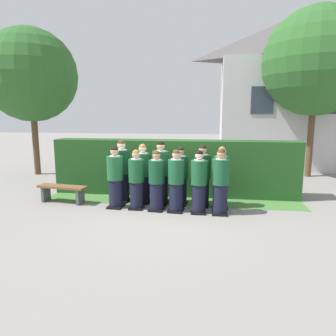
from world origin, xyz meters
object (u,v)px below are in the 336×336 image
at_px(student_front_row_3, 176,182).
at_px(student_rear_row_3, 180,177).
at_px(student_rear_row_4, 202,177).
at_px(student_rear_row_5, 221,179).
at_px(student_front_row_4, 199,183).
at_px(student_front_row_1, 136,181).
at_px(student_front_row_0, 115,179).
at_px(wooden_bench, 63,190).
at_px(student_rear_row_1, 143,175).
at_px(student_front_row_5, 220,183).
at_px(student_rear_row_0, 122,172).
at_px(student_rear_row_2, 161,174).
at_px(student_front_row_2, 157,182).

relative_size(student_front_row_3, student_rear_row_3, 1.00).
height_order(student_rear_row_4, student_rear_row_5, student_rear_row_4).
height_order(student_front_row_4, student_rear_row_3, student_rear_row_3).
bearing_deg(student_front_row_1, student_front_row_0, 177.99).
distance_m(student_front_row_4, wooden_bench, 3.81).
bearing_deg(student_rear_row_4, wooden_bench, -176.70).
height_order(student_front_row_3, student_rear_row_3, student_rear_row_3).
height_order(student_front_row_1, student_rear_row_1, student_rear_row_1).
height_order(student_front_row_5, student_rear_row_0, student_rear_row_0).
relative_size(student_front_row_3, student_rear_row_4, 0.96).
xyz_separation_m(student_front_row_1, student_rear_row_1, (0.05, 0.55, 0.05)).
distance_m(student_front_row_5, wooden_bench, 4.33).
bearing_deg(student_rear_row_0, student_front_row_5, -15.60).
bearing_deg(student_rear_row_5, student_front_row_4, -136.43).
distance_m(student_front_row_0, wooden_bench, 1.66).
distance_m(student_front_row_0, student_rear_row_4, 2.29).
height_order(student_front_row_4, student_rear_row_4, student_rear_row_4).
bearing_deg(student_front_row_4, student_rear_row_4, 83.70).
height_order(student_rear_row_0, student_rear_row_4, student_rear_row_0).
bearing_deg(student_front_row_1, student_rear_row_5, 10.44).
xyz_separation_m(student_rear_row_0, student_rear_row_3, (1.64, -0.08, -0.08)).
distance_m(student_rear_row_0, wooden_bench, 1.72).
xyz_separation_m(student_front_row_1, student_rear_row_2, (0.55, 0.53, 0.09)).
distance_m(student_front_row_1, student_rear_row_5, 2.20).
relative_size(student_front_row_2, student_front_row_5, 0.95).
relative_size(student_front_row_4, student_rear_row_1, 0.96).
bearing_deg(wooden_bench, student_front_row_3, -6.02).
relative_size(student_front_row_3, student_rear_row_1, 0.96).
xyz_separation_m(student_front_row_5, wooden_bench, (-4.30, 0.39, -0.42)).
xyz_separation_m(student_front_row_0, student_front_row_4, (2.18, -0.15, -0.02)).
bearing_deg(student_rear_row_0, student_front_row_1, -47.31).
relative_size(student_rear_row_3, student_rear_row_5, 0.98).
xyz_separation_m(student_rear_row_3, student_rear_row_4, (0.59, -0.06, 0.03)).
height_order(student_front_row_0, student_front_row_1, student_front_row_0).
relative_size(student_front_row_3, student_rear_row_0, 0.91).
bearing_deg(wooden_bench, student_front_row_5, -5.17).
xyz_separation_m(student_front_row_2, student_rear_row_1, (-0.49, 0.62, 0.05)).
bearing_deg(student_rear_row_2, student_front_row_3, -52.10).
relative_size(student_rear_row_1, student_rear_row_3, 1.04).
height_order(student_front_row_1, student_rear_row_5, student_rear_row_5).
relative_size(student_front_row_5, student_rear_row_2, 0.94).
bearing_deg(student_rear_row_3, student_front_row_0, -163.24).
distance_m(student_front_row_0, student_front_row_1, 0.57).
distance_m(student_front_row_4, student_rear_row_0, 2.29).
distance_m(student_front_row_2, student_front_row_3, 0.50).
relative_size(student_rear_row_0, student_rear_row_1, 1.06).
xyz_separation_m(student_front_row_0, student_rear_row_5, (2.74, 0.38, -0.00)).
height_order(student_rear_row_3, student_rear_row_4, student_rear_row_4).
distance_m(student_rear_row_2, student_rear_row_3, 0.54).
xyz_separation_m(student_front_row_3, student_front_row_4, (0.57, -0.03, -0.00)).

